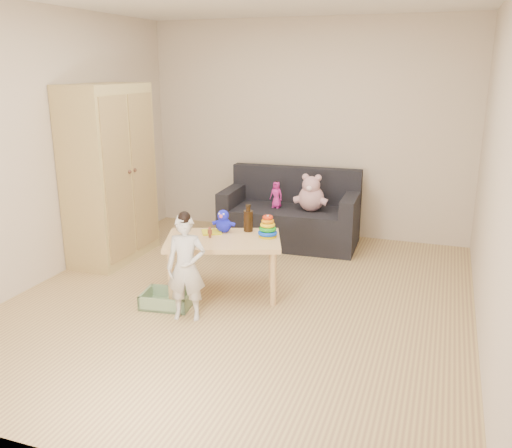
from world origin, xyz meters
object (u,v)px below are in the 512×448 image
at_px(wardrobe, 110,174).
at_px(play_table, 224,266).
at_px(sofa, 290,226).
at_px(toddler, 186,269).

distance_m(wardrobe, play_table, 1.75).
height_order(sofa, toddler, toddler).
relative_size(wardrobe, sofa, 1.19).
relative_size(sofa, toddler, 1.79).
bearing_deg(toddler, sofa, 68.81).
xyz_separation_m(wardrobe, sofa, (1.69, 1.10, -0.71)).
bearing_deg(play_table, toddler, -98.77).
bearing_deg(play_table, sofa, 84.29).
bearing_deg(sofa, play_table, -98.07).
bearing_deg(wardrobe, sofa, 33.06).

